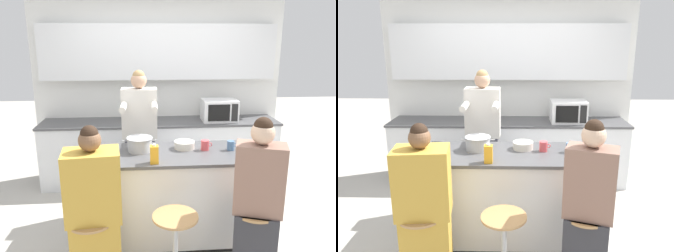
{
  "view_description": "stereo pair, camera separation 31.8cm",
  "coord_description": "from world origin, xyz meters",
  "views": [
    {
      "loc": [
        -0.25,
        -2.99,
        2.01
      ],
      "look_at": [
        0.0,
        0.07,
        1.19
      ],
      "focal_mm": 35.0,
      "sensor_mm": 36.0,
      "label": 1
    },
    {
      "loc": [
        0.07,
        -3.0,
        2.01
      ],
      "look_at": [
        0.0,
        0.07,
        1.19
      ],
      "focal_mm": 35.0,
      "sensor_mm": 36.0,
      "label": 2
    }
  ],
  "objects": [
    {
      "name": "ground_plane",
      "position": [
        0.0,
        0.0,
        0.0
      ],
      "size": [
        16.0,
        16.0,
        0.0
      ],
      "primitive_type": "plane",
      "color": "#B2ADA3"
    },
    {
      "name": "wall_back",
      "position": [
        0.0,
        1.69,
        1.54
      ],
      "size": [
        3.53,
        0.22,
        2.7
      ],
      "color": "silver",
      "rests_on": "ground_plane"
    },
    {
      "name": "back_counter",
      "position": [
        0.0,
        1.41,
        0.45
      ],
      "size": [
        3.28,
        0.59,
        0.9
      ],
      "color": "silver",
      "rests_on": "ground_plane"
    },
    {
      "name": "kitchen_island",
      "position": [
        0.0,
        0.0,
        0.47
      ],
      "size": [
        1.67,
        0.69,
        0.94
      ],
      "color": "black",
      "rests_on": "ground_plane"
    },
    {
      "name": "bar_stool_leftmost",
      "position": [
        -0.67,
        -0.66,
        0.35
      ],
      "size": [
        0.38,
        0.38,
        0.64
      ],
      "color": "tan",
      "rests_on": "ground_plane"
    },
    {
      "name": "bar_stool_center",
      "position": [
        0.0,
        -0.67,
        0.35
      ],
      "size": [
        0.38,
        0.38,
        0.64
      ],
      "color": "tan",
      "rests_on": "ground_plane"
    },
    {
      "name": "bar_stool_rightmost",
      "position": [
        0.67,
        -0.63,
        0.35
      ],
      "size": [
        0.38,
        0.38,
        0.64
      ],
      "color": "tan",
      "rests_on": "ground_plane"
    },
    {
      "name": "person_cooking",
      "position": [
        -0.28,
        0.64,
        0.83
      ],
      "size": [
        0.4,
        0.53,
        1.67
      ],
      "rotation": [
        0.0,
        0.0,
        -0.01
      ],
      "color": "#383842",
      "rests_on": "ground_plane"
    },
    {
      "name": "person_wrapped_blanket",
      "position": [
        -0.64,
        -0.65,
        0.66
      ],
      "size": [
        0.45,
        0.33,
        1.4
      ],
      "rotation": [
        0.0,
        0.0,
        0.1
      ],
      "color": "gold",
      "rests_on": "ground_plane"
    },
    {
      "name": "person_seated_near",
      "position": [
        0.67,
        -0.65,
        0.66
      ],
      "size": [
        0.44,
        0.36,
        1.43
      ],
      "rotation": [
        0.0,
        0.0,
        -0.32
      ],
      "color": "#333338",
      "rests_on": "ground_plane"
    },
    {
      "name": "cooking_pot",
      "position": [
        -0.28,
        0.08,
        1.0
      ],
      "size": [
        0.34,
        0.26,
        0.14
      ],
      "color": "#B7BABC",
      "rests_on": "kitchen_island"
    },
    {
      "name": "fruit_bowl",
      "position": [
        0.17,
        0.11,
        0.97
      ],
      "size": [
        0.2,
        0.2,
        0.07
      ],
      "color": "silver",
      "rests_on": "kitchen_island"
    },
    {
      "name": "coffee_cup_near",
      "position": [
        0.62,
        0.03,
        0.98
      ],
      "size": [
        0.11,
        0.07,
        0.09
      ],
      "color": "#4C7099",
      "rests_on": "kitchen_island"
    },
    {
      "name": "coffee_cup_far",
      "position": [
        0.37,
        0.05,
        0.98
      ],
      "size": [
        0.11,
        0.08,
        0.1
      ],
      "color": "#DB4C51",
      "rests_on": "kitchen_island"
    },
    {
      "name": "juice_carton",
      "position": [
        -0.15,
        -0.26,
        1.02
      ],
      "size": [
        0.07,
        0.07,
        0.18
      ],
      "color": "gold",
      "rests_on": "kitchen_island"
    },
    {
      "name": "microwave",
      "position": [
        0.82,
        1.37,
        1.04
      ],
      "size": [
        0.48,
        0.35,
        0.3
      ],
      "color": "white",
      "rests_on": "back_counter"
    },
    {
      "name": "potted_plant",
      "position": [
        -0.34,
        1.41,
        1.03
      ],
      "size": [
        0.18,
        0.18,
        0.25
      ],
      "color": "#93563D",
      "rests_on": "back_counter"
    }
  ]
}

